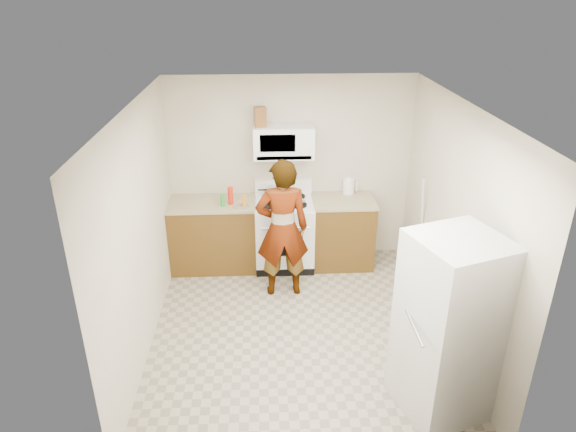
{
  "coord_description": "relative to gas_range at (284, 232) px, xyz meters",
  "views": [
    {
      "loc": [
        -0.36,
        -4.66,
        3.53
      ],
      "look_at": [
        -0.1,
        0.55,
        1.15
      ],
      "focal_mm": 32.0,
      "sensor_mm": 36.0,
      "label": 1
    }
  ],
  "objects": [
    {
      "name": "counter_left",
      "position": [
        -0.94,
        0.01,
        0.43
      ],
      "size": [
        1.14,
        0.64,
        0.03
      ],
      "primitive_type": "cube",
      "color": "tan",
      "rests_on": "cabinet_left"
    },
    {
      "name": "cabinet_right",
      "position": [
        0.78,
        0.01,
        -0.04
      ],
      "size": [
        0.8,
        0.62,
        0.9
      ],
      "primitive_type": "cube",
      "color": "#573D14",
      "rests_on": "floor"
    },
    {
      "name": "tray",
      "position": [
        0.12,
        -0.07,
        0.47
      ],
      "size": [
        0.29,
        0.24,
        0.05
      ],
      "primitive_type": "cube",
      "rotation": [
        0.0,
        0.0,
        0.39
      ],
      "color": "silver",
      "rests_on": "gas_range"
    },
    {
      "name": "floor",
      "position": [
        0.1,
        -1.48,
        -0.49
      ],
      "size": [
        3.6,
        3.6,
        0.0
      ],
      "primitive_type": "plane",
      "color": "gray",
      "rests_on": "ground"
    },
    {
      "name": "broom",
      "position": [
        1.7,
        -0.5,
        0.23
      ],
      "size": [
        0.21,
        0.26,
        1.42
      ],
      "primitive_type": "cylinder",
      "rotation": [
        0.14,
        -0.14,
        0.12
      ],
      "color": "silver",
      "rests_on": "floor"
    },
    {
      "name": "fridge",
      "position": [
        1.29,
        -2.64,
        0.36
      ],
      "size": [
        0.89,
        0.89,
        1.7
      ],
      "primitive_type": "cube",
      "rotation": [
        0.0,
        0.0,
        0.33
      ],
      "color": "silver",
      "rests_on": "floor"
    },
    {
      "name": "counter_right",
      "position": [
        0.78,
        0.01,
        0.43
      ],
      "size": [
        0.82,
        0.64,
        0.03
      ],
      "primitive_type": "cube",
      "color": "tan",
      "rests_on": "cabinet_right"
    },
    {
      "name": "bottle_hot_sauce",
      "position": [
        -0.51,
        -0.16,
        0.53
      ],
      "size": [
        0.06,
        0.06,
        0.15
      ],
      "primitive_type": "cylinder",
      "rotation": [
        0.0,
        0.0,
        -0.21
      ],
      "color": "orange",
      "rests_on": "counter_left"
    },
    {
      "name": "bottle_green_cap",
      "position": [
        -0.79,
        -0.13,
        0.53
      ],
      "size": [
        0.06,
        0.06,
        0.16
      ],
      "primitive_type": "cylinder",
      "rotation": [
        0.0,
        0.0,
        0.27
      ],
      "color": "green",
      "rests_on": "counter_left"
    },
    {
      "name": "back_wall",
      "position": [
        0.1,
        0.31,
        0.76
      ],
      "size": [
        3.2,
        0.02,
        2.5
      ],
      "primitive_type": "cube",
      "color": "beige",
      "rests_on": "floor"
    },
    {
      "name": "right_wall",
      "position": [
        1.69,
        -1.48,
        0.76
      ],
      "size": [
        0.02,
        3.6,
        2.5
      ],
      "primitive_type": "cube",
      "color": "beige",
      "rests_on": "floor"
    },
    {
      "name": "gas_range",
      "position": [
        0.0,
        0.0,
        0.0
      ],
      "size": [
        0.76,
        0.65,
        1.13
      ],
      "color": "white",
      "rests_on": "floor"
    },
    {
      "name": "bottle_spray",
      "position": [
        -0.69,
        -0.06,
        0.56
      ],
      "size": [
        0.09,
        0.09,
        0.23
      ],
      "primitive_type": "cylinder",
      "rotation": [
        0.0,
        0.0,
        -0.42
      ],
      "color": "red",
      "rests_on": "counter_left"
    },
    {
      "name": "saucepan",
      "position": [
        -0.12,
        0.13,
        0.52
      ],
      "size": [
        0.21,
        0.21,
        0.11
      ],
      "primitive_type": "cylinder",
      "rotation": [
        0.0,
        0.0,
        0.06
      ],
      "color": "#ACABB0",
      "rests_on": "gas_range"
    },
    {
      "name": "jug",
      "position": [
        -0.29,
        0.11,
        1.53
      ],
      "size": [
        0.16,
        0.16,
        0.24
      ],
      "primitive_type": "cube",
      "rotation": [
        0.0,
        0.0,
        0.15
      ],
      "color": "brown",
      "rests_on": "microwave"
    },
    {
      "name": "microwave",
      "position": [
        0.0,
        0.13,
        1.21
      ],
      "size": [
        0.76,
        0.38,
        0.4
      ],
      "primitive_type": "cube",
      "color": "white",
      "rests_on": "back_wall"
    },
    {
      "name": "kettle",
      "position": [
        0.88,
        0.24,
        0.55
      ],
      "size": [
        0.2,
        0.2,
        0.19
      ],
      "primitive_type": "cylinder",
      "rotation": [
        0.0,
        0.0,
        -0.32
      ],
      "color": "white",
      "rests_on": "counter_right"
    },
    {
      "name": "cabinet_left",
      "position": [
        -0.94,
        0.01,
        -0.04
      ],
      "size": [
        1.12,
        0.62,
        0.9
      ],
      "primitive_type": "cube",
      "color": "#573D14",
      "rests_on": "floor"
    },
    {
      "name": "pot_lid",
      "position": [
        -0.56,
        -0.15,
        0.46
      ],
      "size": [
        0.26,
        0.26,
        0.01
      ],
      "primitive_type": "cylinder",
      "rotation": [
        0.0,
        0.0,
        0.24
      ],
      "color": "silver",
      "rests_on": "counter_left"
    },
    {
      "name": "person",
      "position": [
        -0.05,
        -0.69,
        0.38
      ],
      "size": [
        0.65,
        0.45,
        1.73
      ],
      "primitive_type": "imported",
      "rotation": [
        0.0,
        0.0,
        3.19
      ],
      "color": "tan",
      "rests_on": "floor"
    }
  ]
}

